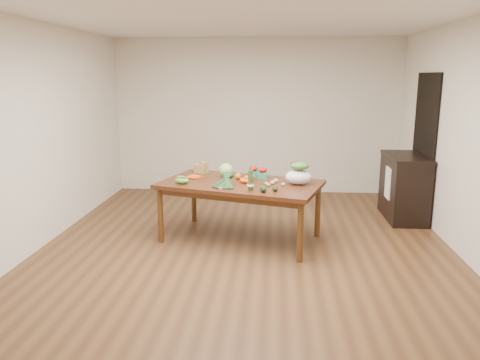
# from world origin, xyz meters

# --- Properties ---
(floor) EXTENTS (6.00, 6.00, 0.00)m
(floor) POSITION_xyz_m (0.00, 0.00, 0.00)
(floor) COLOR brown
(floor) RESTS_ON ground
(ceiling) EXTENTS (5.00, 6.00, 0.02)m
(ceiling) POSITION_xyz_m (0.00, 0.00, 2.70)
(ceiling) COLOR white
(ceiling) RESTS_ON room_walls
(room_walls) EXTENTS (5.02, 6.02, 2.70)m
(room_walls) POSITION_xyz_m (0.00, 0.00, 1.35)
(room_walls) COLOR silver
(room_walls) RESTS_ON floor
(dining_table) EXTENTS (2.18, 1.61, 0.75)m
(dining_table) POSITION_xyz_m (-0.09, 0.41, 0.38)
(dining_table) COLOR #4B2411
(dining_table) RESTS_ON floor
(doorway_dark) EXTENTS (0.02, 1.00, 2.10)m
(doorway_dark) POSITION_xyz_m (2.48, 1.60, 1.05)
(doorway_dark) COLOR black
(doorway_dark) RESTS_ON floor
(cabinet) EXTENTS (0.52, 1.02, 0.94)m
(cabinet) POSITION_xyz_m (2.22, 1.50, 0.47)
(cabinet) COLOR black
(cabinet) RESTS_ON floor
(dish_towel) EXTENTS (0.02, 0.28, 0.45)m
(dish_towel) POSITION_xyz_m (1.96, 1.40, 0.55)
(dish_towel) COLOR white
(dish_towel) RESTS_ON cabinet
(paper_bag) EXTENTS (0.25, 0.23, 0.15)m
(paper_bag) POSITION_xyz_m (-0.68, 0.95, 0.82)
(paper_bag) COLOR olive
(paper_bag) RESTS_ON dining_table
(cabbage) EXTENTS (0.18, 0.18, 0.18)m
(cabbage) POSITION_xyz_m (-0.30, 0.71, 0.84)
(cabbage) COLOR #B2D67B
(cabbage) RESTS_ON dining_table
(strawberry_basket_a) EXTENTS (0.16, 0.16, 0.11)m
(strawberry_basket_a) POSITION_xyz_m (0.05, 0.76, 0.81)
(strawberry_basket_a) COLOR red
(strawberry_basket_a) RESTS_ON dining_table
(strawberry_basket_b) EXTENTS (0.15, 0.15, 0.11)m
(strawberry_basket_b) POSITION_xyz_m (0.18, 0.68, 0.81)
(strawberry_basket_b) COLOR red
(strawberry_basket_b) RESTS_ON dining_table
(orange_a) EXTENTS (0.08, 0.08, 0.08)m
(orange_a) POSITION_xyz_m (-0.13, 0.57, 0.79)
(orange_a) COLOR orange
(orange_a) RESTS_ON dining_table
(orange_b) EXTENTS (0.08, 0.08, 0.08)m
(orange_b) POSITION_xyz_m (0.03, 0.59, 0.79)
(orange_b) COLOR orange
(orange_b) RESTS_ON dining_table
(orange_c) EXTENTS (0.08, 0.08, 0.08)m
(orange_c) POSITION_xyz_m (0.03, 0.50, 0.79)
(orange_c) COLOR orange
(orange_c) RESTS_ON dining_table
(mandarin_cluster) EXTENTS (0.22, 0.22, 0.09)m
(mandarin_cluster) POSITION_xyz_m (-0.01, 0.41, 0.80)
(mandarin_cluster) COLOR orange
(mandarin_cluster) RESTS_ON dining_table
(carrots) EXTENTS (0.27, 0.27, 0.03)m
(carrots) POSITION_xyz_m (-0.68, 0.63, 0.76)
(carrots) COLOR orange
(carrots) RESTS_ON dining_table
(snap_pea_bag) EXTENTS (0.18, 0.13, 0.08)m
(snap_pea_bag) POSITION_xyz_m (-0.80, 0.28, 0.79)
(snap_pea_bag) COLOR #66A136
(snap_pea_bag) RESTS_ON dining_table
(kale_bunch) EXTENTS (0.42, 0.48, 0.16)m
(kale_bunch) POSITION_xyz_m (-0.27, 0.13, 0.83)
(kale_bunch) COLOR black
(kale_bunch) RESTS_ON dining_table
(asparagus_bundle) EXTENTS (0.11, 0.13, 0.26)m
(asparagus_bundle) POSITION_xyz_m (0.06, -0.01, 0.88)
(asparagus_bundle) COLOR #4E6F33
(asparagus_bundle) RESTS_ON dining_table
(potato_a) EXTENTS (0.05, 0.04, 0.04)m
(potato_a) POSITION_xyz_m (0.23, 0.29, 0.77)
(potato_a) COLOR tan
(potato_a) RESTS_ON dining_table
(potato_b) EXTENTS (0.05, 0.04, 0.04)m
(potato_b) POSITION_xyz_m (0.26, 0.22, 0.77)
(potato_b) COLOR tan
(potato_b) RESTS_ON dining_table
(potato_c) EXTENTS (0.06, 0.05, 0.05)m
(potato_c) POSITION_xyz_m (0.31, 0.32, 0.77)
(potato_c) COLOR tan
(potato_c) RESTS_ON dining_table
(potato_d) EXTENTS (0.06, 0.05, 0.05)m
(potato_d) POSITION_xyz_m (0.35, 0.43, 0.77)
(potato_d) COLOR #DBC27E
(potato_d) RESTS_ON dining_table
(potato_e) EXTENTS (0.05, 0.04, 0.04)m
(potato_e) POSITION_xyz_m (0.44, 0.25, 0.77)
(potato_e) COLOR tan
(potato_e) RESTS_ON dining_table
(avocado_a) EXTENTS (0.10, 0.13, 0.07)m
(avocado_a) POSITION_xyz_m (0.21, -0.07, 0.79)
(avocado_a) COLOR black
(avocado_a) RESTS_ON dining_table
(avocado_b) EXTENTS (0.09, 0.11, 0.06)m
(avocado_b) POSITION_xyz_m (0.34, -0.02, 0.78)
(avocado_b) COLOR black
(avocado_b) RESTS_ON dining_table
(salad_bag) EXTENTS (0.38, 0.33, 0.25)m
(salad_bag) POSITION_xyz_m (0.63, 0.36, 0.88)
(salad_bag) COLOR silver
(salad_bag) RESTS_ON dining_table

